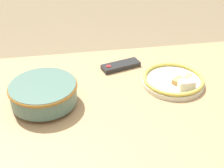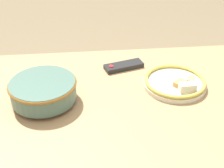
% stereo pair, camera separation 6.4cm
% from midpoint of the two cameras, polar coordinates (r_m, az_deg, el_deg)
% --- Properties ---
extents(dining_table, '(1.48, 0.84, 0.77)m').
position_cam_midpoint_polar(dining_table, '(1.17, 0.55, -7.34)').
color(dining_table, tan).
rests_on(dining_table, ground_plane).
extents(noodle_bowl, '(0.24, 0.24, 0.09)m').
position_cam_midpoint_polar(noodle_bowl, '(1.12, -10.85, -1.14)').
color(noodle_bowl, '#4C6B5B').
rests_on(noodle_bowl, dining_table).
extents(food_plate, '(0.24, 0.24, 0.05)m').
position_cam_midpoint_polar(food_plate, '(1.23, 12.98, 0.21)').
color(food_plate, beige).
rests_on(food_plate, dining_table).
extents(tv_remote, '(0.17, 0.10, 0.02)m').
position_cam_midpoint_polar(tv_remote, '(1.33, 3.55, 3.28)').
color(tv_remote, black).
rests_on(tv_remote, dining_table).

